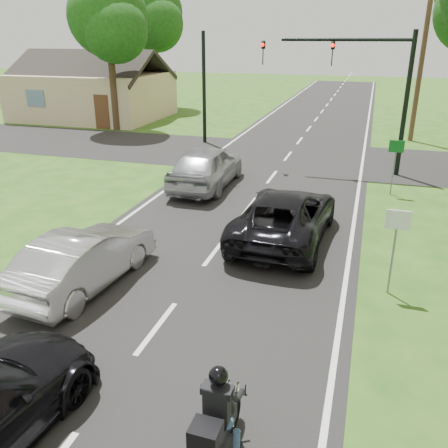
{
  "coord_description": "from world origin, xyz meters",
  "views": [
    {
      "loc": [
        3.87,
        -7.71,
        5.78
      ],
      "look_at": [
        0.57,
        3.0,
        1.3
      ],
      "focal_mm": 38.0,
      "sensor_mm": 36.0,
      "label": 1
    }
  ],
  "objects": [
    {
      "name": "tree_left_far",
      "position": [
        -13.7,
        29.76,
        7.13
      ],
      "size": [
        5.76,
        5.58,
        10.14
      ],
      "color": "#332316",
      "rests_on": "ground"
    },
    {
      "name": "sign_white",
      "position": [
        4.7,
        2.98,
        1.6
      ],
      "size": [
        0.55,
        0.07,
        2.12
      ],
      "color": "slate",
      "rests_on": "ground"
    },
    {
      "name": "silver_suv",
      "position": [
        -2.27,
        9.83,
        0.87
      ],
      "size": [
        2.07,
        5.04,
        1.71
      ],
      "primitive_type": "imported",
      "rotation": [
        0.0,
        0.0,
        3.15
      ],
      "color": "#9FA1A6",
      "rests_on": "road"
    },
    {
      "name": "cross_road",
      "position": [
        0.0,
        16.0,
        0.01
      ],
      "size": [
        60.0,
        7.0,
        0.01
      ],
      "primitive_type": "cube",
      "color": "black",
      "rests_on": "ground"
    },
    {
      "name": "house",
      "position": [
        -16.0,
        24.0,
        1.77
      ],
      "size": [
        10.2,
        8.0,
        4.84
      ],
      "color": "tan",
      "rests_on": "ground"
    },
    {
      "name": "traffic_signal",
      "position": [
        3.34,
        14.0,
        4.14
      ],
      "size": [
        6.38,
        0.44,
        6.0
      ],
      "color": "black",
      "rests_on": "ground"
    },
    {
      "name": "utility_pole_far",
      "position": [
        6.2,
        22.0,
        5.08
      ],
      "size": [
        1.6,
        0.28,
        10.0
      ],
      "color": "brown",
      "rests_on": "ground"
    },
    {
      "name": "tree_left_near",
      "position": [
        -11.73,
        19.78,
        6.53
      ],
      "size": [
        5.12,
        4.96,
        9.22
      ],
      "color": "#332316",
      "rests_on": "ground"
    },
    {
      "name": "dark_suv",
      "position": [
        1.73,
        5.47,
        0.76
      ],
      "size": [
        2.69,
        5.48,
        1.5
      ],
      "primitive_type": "imported",
      "rotation": [
        0.0,
        0.0,
        3.1
      ],
      "color": "black",
      "rests_on": "road"
    },
    {
      "name": "signal_pole_far",
      "position": [
        -5.2,
        18.0,
        3.0
      ],
      "size": [
        0.2,
        0.2,
        6.0
      ],
      "primitive_type": "cylinder",
      "color": "black",
      "rests_on": "ground"
    },
    {
      "name": "motorcycle_rider",
      "position": [
        2.28,
        -2.91,
        0.67
      ],
      "size": [
        0.56,
        1.96,
        1.69
      ],
      "rotation": [
        0.0,
        0.0,
        -0.03
      ],
      "color": "black",
      "rests_on": "ground"
    },
    {
      "name": "road",
      "position": [
        0.0,
        10.0,
        0.01
      ],
      "size": [
        8.0,
        100.0,
        0.01
      ],
      "primitive_type": "cube",
      "color": "black",
      "rests_on": "ground"
    },
    {
      "name": "silver_sedan",
      "position": [
        -2.43,
        1.19,
        0.72
      ],
      "size": [
        1.87,
        4.44,
        1.43
      ],
      "primitive_type": "imported",
      "rotation": [
        0.0,
        0.0,
        3.06
      ],
      "color": "#BBBCC1",
      "rests_on": "road"
    },
    {
      "name": "sign_green",
      "position": [
        4.9,
        10.98,
        1.6
      ],
      "size": [
        0.55,
        0.07,
        2.12
      ],
      "color": "slate",
      "rests_on": "ground"
    },
    {
      "name": "ground",
      "position": [
        0.0,
        0.0,
        0.0
      ],
      "size": [
        140.0,
        140.0,
        0.0
      ],
      "primitive_type": "plane",
      "color": "#224D15",
      "rests_on": "ground"
    }
  ]
}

